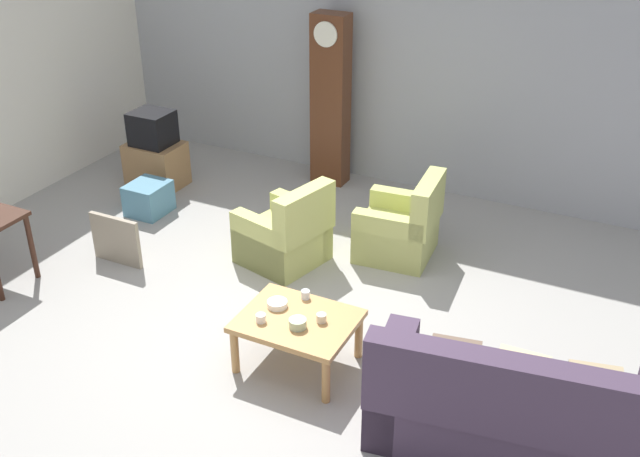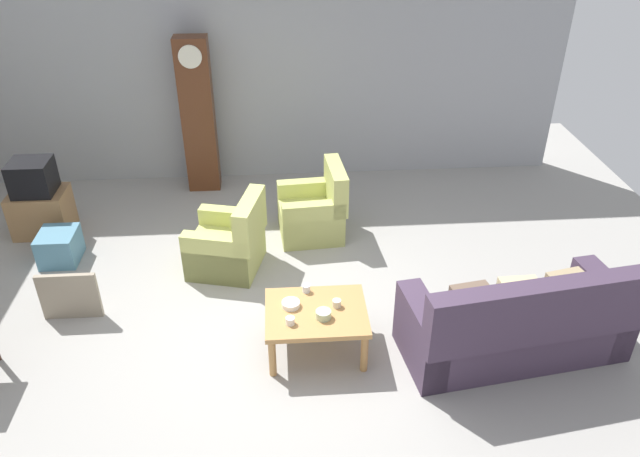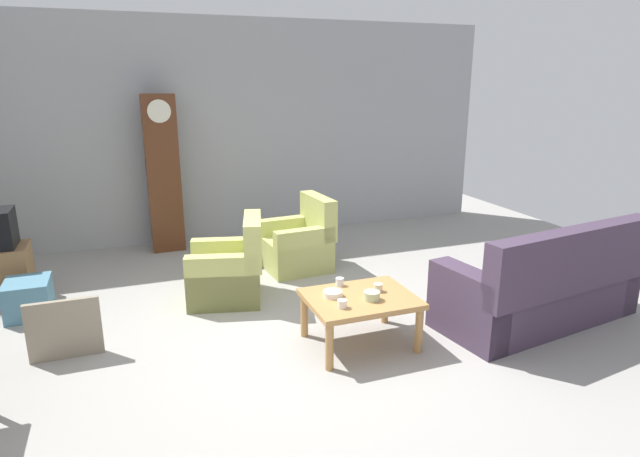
# 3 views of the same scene
# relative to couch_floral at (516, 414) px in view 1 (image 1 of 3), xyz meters

# --- Properties ---
(ground_plane) EXTENTS (10.40, 10.40, 0.00)m
(ground_plane) POSITION_rel_couch_floral_xyz_m (-2.30, 0.54, -0.36)
(ground_plane) COLOR #999691
(garage_door_wall) EXTENTS (8.40, 0.16, 3.20)m
(garage_door_wall) POSITION_rel_couch_floral_xyz_m (-2.30, 4.14, 1.24)
(garage_door_wall) COLOR #9EA0A5
(garage_door_wall) RESTS_ON ground_plane
(couch_floral) EXTENTS (2.20, 1.17, 1.04)m
(couch_floral) POSITION_rel_couch_floral_xyz_m (0.00, 0.00, 0.00)
(couch_floral) COLOR #423347
(couch_floral) RESTS_ON ground_plane
(armchair_olive_near) EXTENTS (0.95, 0.93, 0.92)m
(armchair_olive_near) POSITION_rel_couch_floral_xyz_m (-2.79, 1.66, -0.05)
(armchair_olive_near) COLOR #B7BC66
(armchair_olive_near) RESTS_ON ground_plane
(armchair_olive_far) EXTENTS (0.85, 0.82, 0.92)m
(armchair_olive_far) POSITION_rel_couch_floral_xyz_m (-1.76, 2.33, -0.05)
(armchair_olive_far) COLOR tan
(armchair_olive_far) RESTS_ON ground_plane
(coffee_table_wood) EXTENTS (0.96, 0.76, 0.47)m
(coffee_table_wood) POSITION_rel_couch_floral_xyz_m (-1.88, 0.20, 0.05)
(coffee_table_wood) COLOR #B27F47
(coffee_table_wood) RESTS_ON ground_plane
(grandfather_clock) EXTENTS (0.44, 0.30, 2.16)m
(grandfather_clock) POSITION_rel_couch_floral_xyz_m (-3.26, 3.72, 0.73)
(grandfather_clock) COLOR #562D19
(grandfather_clock) RESTS_ON ground_plane
(tv_stand_cabinet) EXTENTS (0.68, 0.52, 0.57)m
(tv_stand_cabinet) POSITION_rel_couch_floral_xyz_m (-5.19, 2.63, -0.07)
(tv_stand_cabinet) COLOR #997047
(tv_stand_cabinet) RESTS_ON ground_plane
(tv_crt) EXTENTS (0.48, 0.44, 0.42)m
(tv_crt) POSITION_rel_couch_floral_xyz_m (-5.19, 2.63, 0.42)
(tv_crt) COLOR black
(tv_crt) RESTS_ON tv_stand_cabinet
(framed_picture_leaning) EXTENTS (0.60, 0.05, 0.54)m
(framed_picture_leaning) POSITION_rel_couch_floral_xyz_m (-4.38, 0.86, -0.09)
(framed_picture_leaning) COLOR gray
(framed_picture_leaning) RESTS_ON ground_plane
(storage_box_blue) EXTENTS (0.43, 0.47, 0.38)m
(storage_box_blue) POSITION_rel_couch_floral_xyz_m (-4.80, 1.95, -0.17)
(storage_box_blue) COLOR teal
(storage_box_blue) RESTS_ON ground_plane
(cup_white_porcelain) EXTENTS (0.08, 0.08, 0.07)m
(cup_white_porcelain) POSITION_rel_couch_floral_xyz_m (-2.13, 0.03, 0.15)
(cup_white_porcelain) COLOR white
(cup_white_porcelain) RESTS_ON coffee_table_wood
(cup_blue_rimmed) EXTENTS (0.08, 0.08, 0.08)m
(cup_blue_rimmed) POSITION_rel_couch_floral_xyz_m (-1.96, 0.50, 0.15)
(cup_blue_rimmed) COLOR silver
(cup_blue_rimmed) RESTS_ON coffee_table_wood
(cup_cream_tall) EXTENTS (0.08, 0.08, 0.07)m
(cup_cream_tall) POSITION_rel_couch_floral_xyz_m (-1.68, 0.25, 0.15)
(cup_cream_tall) COLOR beige
(cup_cream_tall) RESTS_ON coffee_table_wood
(bowl_white_stacked) EXTENTS (0.17, 0.17, 0.05)m
(bowl_white_stacked) POSITION_rel_couch_floral_xyz_m (-2.12, 0.29, 0.14)
(bowl_white_stacked) COLOR white
(bowl_white_stacked) RESTS_ON coffee_table_wood
(bowl_shallow_green) EXTENTS (0.15, 0.15, 0.08)m
(bowl_shallow_green) POSITION_rel_couch_floral_xyz_m (-1.82, 0.10, 0.15)
(bowl_shallow_green) COLOR #B2C69E
(bowl_shallow_green) RESTS_ON coffee_table_wood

